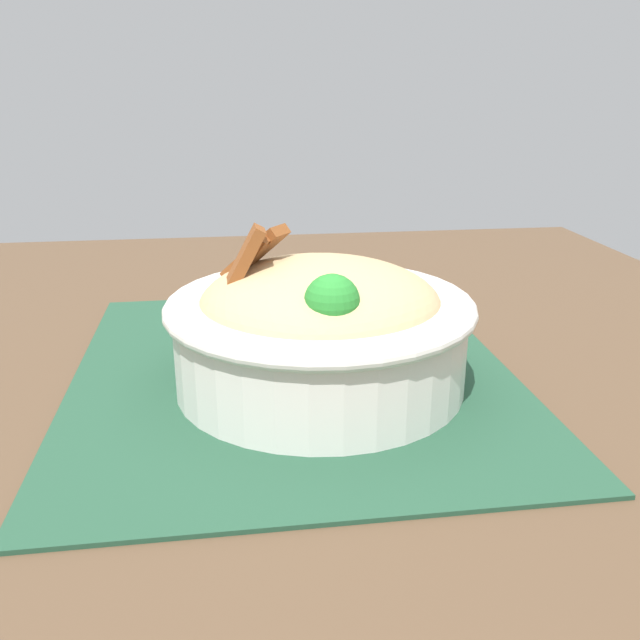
# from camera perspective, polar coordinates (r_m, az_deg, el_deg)

# --- Properties ---
(table) EXTENTS (1.02, 0.98, 0.74)m
(table) POSITION_cam_1_polar(r_m,az_deg,el_deg) (0.55, -4.35, -11.22)
(table) COLOR #4C3826
(table) RESTS_ON ground_plane
(placemat) EXTENTS (0.39, 0.34, 0.00)m
(placemat) POSITION_cam_1_polar(r_m,az_deg,el_deg) (0.53, -2.28, -4.35)
(placemat) COLOR #1E422D
(placemat) RESTS_ON table
(bowl) EXTENTS (0.23, 0.23, 0.12)m
(bowl) POSITION_cam_1_polar(r_m,az_deg,el_deg) (0.49, -0.03, -0.37)
(bowl) COLOR silver
(bowl) RESTS_ON placemat
(fork) EXTENTS (0.02, 0.14, 0.00)m
(fork) POSITION_cam_1_polar(r_m,az_deg,el_deg) (0.60, -1.95, -0.92)
(fork) COLOR silver
(fork) RESTS_ON placemat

